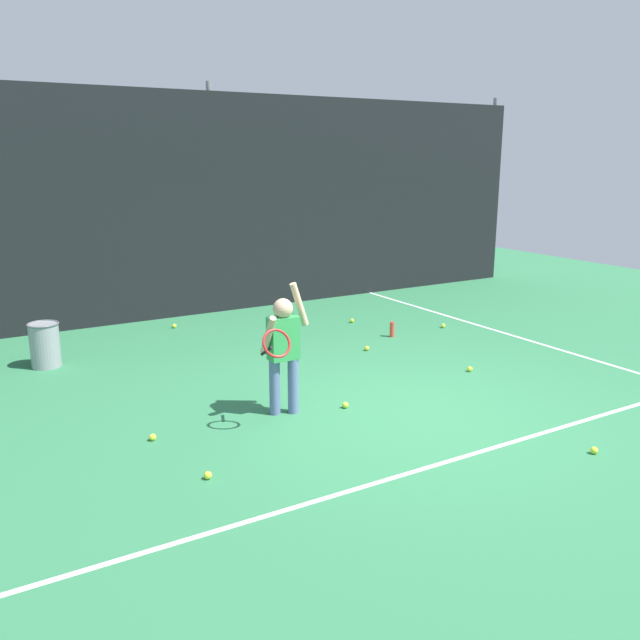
% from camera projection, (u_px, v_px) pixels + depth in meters
% --- Properties ---
extents(ground_plane, '(20.00, 20.00, 0.00)m').
position_uv_depth(ground_plane, '(414.00, 410.00, 6.92)').
color(ground_plane, '#2D7247').
extents(court_line_baseline, '(9.00, 0.05, 0.00)m').
position_uv_depth(court_line_baseline, '(490.00, 449.00, 6.02)').
color(court_line_baseline, white).
rests_on(court_line_baseline, ground).
extents(court_line_sideline, '(0.05, 9.00, 0.00)m').
position_uv_depth(court_line_sideline, '(544.00, 345.00, 9.30)').
color(court_line_sideline, white).
rests_on(court_line_sideline, ground).
extents(back_fence_windscreen, '(12.74, 0.08, 3.56)m').
position_uv_depth(back_fence_windscreen, '(215.00, 205.00, 10.90)').
color(back_fence_windscreen, black).
rests_on(back_fence_windscreen, ground).
extents(fence_post_1, '(0.09, 0.09, 3.71)m').
position_uv_depth(fence_post_1, '(213.00, 200.00, 10.93)').
color(fence_post_1, slate).
rests_on(fence_post_1, ground).
extents(fence_post_2, '(0.09, 0.09, 3.71)m').
position_uv_depth(fence_post_2, '(490.00, 190.00, 14.02)').
color(fence_post_2, slate).
rests_on(fence_post_2, ground).
extents(tennis_player, '(0.72, 0.58, 1.35)m').
position_uv_depth(tennis_player, '(283.00, 346.00, 6.66)').
color(tennis_player, slate).
rests_on(tennis_player, ground).
extents(ball_hopper, '(0.38, 0.38, 0.56)m').
position_uv_depth(ball_hopper, '(45.00, 344.00, 8.29)').
color(ball_hopper, gray).
rests_on(ball_hopper, ground).
extents(water_bottle, '(0.07, 0.07, 0.22)m').
position_uv_depth(water_bottle, '(392.00, 329.00, 9.70)').
color(water_bottle, '#D83F33').
rests_on(water_bottle, ground).
extents(tennis_ball_0, '(0.07, 0.07, 0.07)m').
position_uv_depth(tennis_ball_0, '(352.00, 321.00, 10.53)').
color(tennis_ball_0, '#CCE033').
rests_on(tennis_ball_0, ground).
extents(tennis_ball_1, '(0.07, 0.07, 0.07)m').
position_uv_depth(tennis_ball_1, '(174.00, 326.00, 10.21)').
color(tennis_ball_1, '#CCE033').
rests_on(tennis_ball_1, ground).
extents(tennis_ball_2, '(0.07, 0.07, 0.07)m').
position_uv_depth(tennis_ball_2, '(470.00, 369.00, 8.16)').
color(tennis_ball_2, '#CCE033').
rests_on(tennis_ball_2, ground).
extents(tennis_ball_3, '(0.07, 0.07, 0.07)m').
position_uv_depth(tennis_ball_3, '(367.00, 348.00, 9.03)').
color(tennis_ball_3, '#CCE033').
rests_on(tennis_ball_3, ground).
extents(tennis_ball_4, '(0.07, 0.07, 0.07)m').
position_uv_depth(tennis_ball_4, '(443.00, 326.00, 10.22)').
color(tennis_ball_4, '#CCE033').
rests_on(tennis_ball_4, ground).
extents(tennis_ball_5, '(0.07, 0.07, 0.07)m').
position_uv_depth(tennis_ball_5, '(594.00, 450.00, 5.91)').
color(tennis_ball_5, '#CCE033').
rests_on(tennis_ball_5, ground).
extents(tennis_ball_6, '(0.07, 0.07, 0.07)m').
position_uv_depth(tennis_ball_6, '(208.00, 475.00, 5.45)').
color(tennis_ball_6, '#CCE033').
rests_on(tennis_ball_6, ground).
extents(tennis_ball_7, '(0.07, 0.07, 0.07)m').
position_uv_depth(tennis_ball_7, '(345.00, 405.00, 6.98)').
color(tennis_ball_7, '#CCE033').
rests_on(tennis_ball_7, ground).
extents(tennis_ball_8, '(0.07, 0.07, 0.07)m').
position_uv_depth(tennis_ball_8, '(153.00, 437.00, 6.19)').
color(tennis_ball_8, '#CCE033').
rests_on(tennis_ball_8, ground).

